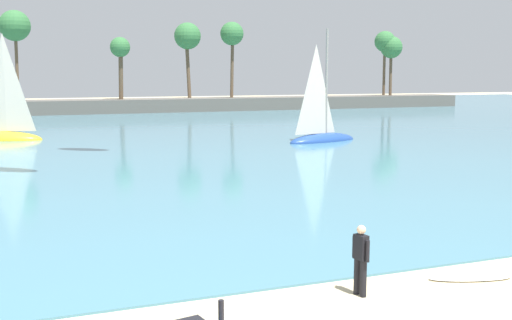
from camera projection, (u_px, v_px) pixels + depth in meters
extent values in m
cube|color=teal|center=(64.00, 122.00, 64.13)|extent=(220.00, 108.60, 0.06)
cube|color=#605B54|center=(57.00, 107.00, 77.23)|extent=(119.36, 6.00, 1.80)
cylinder|color=brown|center=(384.00, 69.00, 93.71)|extent=(0.51, 0.48, 8.24)
sphere|color=#38753D|center=(385.00, 41.00, 93.13)|extent=(3.17, 3.17, 3.17)
cylinder|color=brown|center=(121.00, 73.00, 78.64)|extent=(0.65, 0.84, 6.75)
sphere|color=#38753D|center=(120.00, 47.00, 78.17)|extent=(2.57, 2.57, 2.57)
cylinder|color=brown|center=(17.00, 63.00, 76.13)|extent=(0.51, 0.72, 9.26)
sphere|color=#38753D|center=(15.00, 26.00, 75.49)|extent=(3.82, 3.82, 3.82)
cylinder|color=brown|center=(188.00, 67.00, 83.70)|extent=(0.70, 0.95, 8.47)
sphere|color=#38753D|center=(188.00, 36.00, 83.11)|extent=(3.64, 3.64, 3.64)
cylinder|color=brown|center=(232.00, 66.00, 84.92)|extent=(0.73, 0.69, 8.87)
sphere|color=#38753D|center=(232.00, 34.00, 84.30)|extent=(3.25, 3.25, 3.25)
cylinder|color=brown|center=(391.00, 72.00, 93.54)|extent=(0.61, 0.82, 7.36)
sphere|color=#38753D|center=(391.00, 47.00, 93.02)|extent=(3.35, 3.35, 3.35)
cylinder|color=black|center=(221.00, 313.00, 10.32)|extent=(0.10, 0.10, 0.44)
cylinder|color=black|center=(363.00, 279.00, 13.91)|extent=(0.15, 0.15, 0.86)
cylinder|color=black|center=(357.00, 276.00, 14.10)|extent=(0.15, 0.15, 0.86)
cube|color=black|center=(361.00, 247.00, 13.90)|extent=(0.26, 0.37, 0.58)
sphere|color=beige|center=(361.00, 230.00, 13.84)|extent=(0.21, 0.21, 0.21)
cylinder|color=black|center=(368.00, 251.00, 13.71)|extent=(0.09, 0.09, 0.50)
cylinder|color=black|center=(354.00, 246.00, 14.10)|extent=(0.09, 0.09, 0.50)
ellipsoid|color=white|center=(470.00, 278.00, 15.15)|extent=(2.16, 1.10, 0.08)
pyramid|color=silver|center=(5.00, 82.00, 46.03)|extent=(2.99, 1.34, 7.40)
ellipsoid|color=#234793|center=(323.00, 141.00, 45.77)|extent=(6.45, 3.39, 1.24)
cylinder|color=gray|center=(327.00, 81.00, 45.32)|extent=(0.19, 0.19, 7.73)
pyramid|color=silver|center=(316.00, 89.00, 44.79)|extent=(2.74, 0.90, 6.57)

